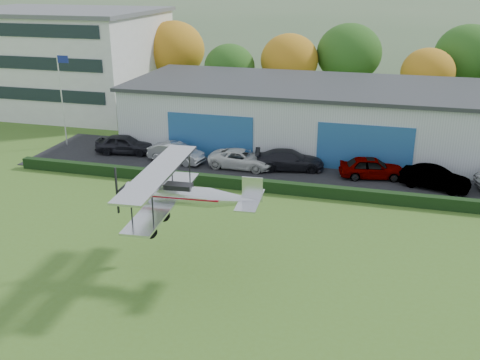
% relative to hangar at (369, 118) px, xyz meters
% --- Properties ---
extents(ground, '(300.00, 300.00, 0.00)m').
position_rel_hangar_xyz_m(ground, '(-5.00, -27.98, -2.66)').
color(ground, '#446620').
rests_on(ground, ground).
extents(apron, '(48.00, 9.00, 0.05)m').
position_rel_hangar_xyz_m(apron, '(-2.00, -6.98, -2.63)').
color(apron, black).
rests_on(apron, ground).
extents(hedge, '(46.00, 0.60, 0.80)m').
position_rel_hangar_xyz_m(hedge, '(-2.00, -11.78, -2.26)').
color(hedge, black).
rests_on(hedge, ground).
extents(hangar, '(40.60, 12.60, 5.30)m').
position_rel_hangar_xyz_m(hangar, '(0.00, 0.00, 0.00)').
color(hangar, '#B2B7BC').
rests_on(hangar, ground).
extents(office_block, '(20.60, 15.60, 10.40)m').
position_rel_hangar_xyz_m(office_block, '(-33.00, 7.02, 2.56)').
color(office_block, silver).
rests_on(office_block, ground).
extents(flagpole, '(1.05, 0.10, 8.00)m').
position_rel_hangar_xyz_m(flagpole, '(-24.88, -5.98, 2.13)').
color(flagpole, silver).
rests_on(flagpole, ground).
extents(tree_belt, '(75.70, 13.22, 10.12)m').
position_rel_hangar_xyz_m(tree_belt, '(-4.15, 12.64, 2.95)').
color(tree_belt, '#3D2614').
rests_on(tree_belt, ground).
extents(distant_hills, '(430.00, 196.00, 56.00)m').
position_rel_hangar_xyz_m(distant_hills, '(-9.38, 112.02, -15.70)').
color(distant_hills, '#4C6642').
rests_on(distant_hills, ground).
extents(car_0, '(4.85, 2.49, 1.58)m').
position_rel_hangar_xyz_m(car_0, '(-19.16, -6.73, -1.82)').
color(car_0, black).
rests_on(car_0, apron).
extents(car_1, '(4.75, 2.41, 1.49)m').
position_rel_hangar_xyz_m(car_1, '(-14.26, -7.69, -1.86)').
color(car_1, silver).
rests_on(car_1, apron).
extents(car_2, '(5.07, 2.50, 1.38)m').
position_rel_hangar_xyz_m(car_2, '(-8.96, -7.63, -1.91)').
color(car_2, silver).
rests_on(car_2, apron).
extents(car_3, '(5.49, 3.08, 1.50)m').
position_rel_hangar_xyz_m(car_3, '(-5.39, -7.06, -1.86)').
color(car_3, black).
rests_on(car_3, apron).
extents(car_4, '(4.85, 2.66, 1.56)m').
position_rel_hangar_xyz_m(car_4, '(0.66, -7.33, -1.82)').
color(car_4, gray).
rests_on(car_4, apron).
extents(car_5, '(4.85, 2.81, 1.51)m').
position_rel_hangar_xyz_m(car_5, '(4.95, -8.35, -1.85)').
color(car_5, gray).
rests_on(car_5, apron).
extents(biplane, '(7.22, 8.28, 3.10)m').
position_rel_hangar_xyz_m(biplane, '(-7.83, -23.21, 1.51)').
color(biplane, silver).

